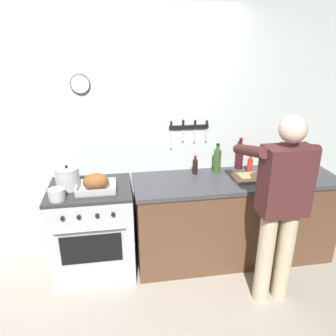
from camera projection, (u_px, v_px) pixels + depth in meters
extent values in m
cube|color=silver|center=(111.00, 134.00, 3.18)|extent=(6.00, 0.10, 2.60)
cube|color=black|center=(189.00, 127.00, 3.22)|extent=(0.40, 0.02, 0.04)
cube|color=silver|center=(171.00, 139.00, 3.22)|extent=(0.02, 0.00, 0.19)
cube|color=black|center=(171.00, 126.00, 3.17)|extent=(0.02, 0.02, 0.09)
cube|color=silver|center=(183.00, 135.00, 3.23)|extent=(0.02, 0.00, 0.12)
cube|color=black|center=(183.00, 125.00, 3.19)|extent=(0.02, 0.02, 0.10)
cube|color=silver|center=(195.00, 135.00, 3.25)|extent=(0.01, 0.00, 0.13)
cube|color=black|center=(195.00, 125.00, 3.21)|extent=(0.02, 0.02, 0.09)
cube|color=silver|center=(206.00, 135.00, 3.26)|extent=(0.02, 0.00, 0.13)
cube|color=black|center=(207.00, 124.00, 3.23)|extent=(0.02, 0.02, 0.08)
cylinder|color=white|center=(80.00, 84.00, 2.90)|extent=(0.16, 0.02, 0.16)
torus|color=black|center=(80.00, 84.00, 2.90)|extent=(0.18, 0.02, 0.18)
cube|color=brown|center=(233.00, 220.00, 3.34)|extent=(2.00, 0.62, 0.86)
cube|color=#3D3D42|center=(236.00, 180.00, 3.18)|extent=(2.03, 0.65, 0.04)
cube|color=#BCBCC1|center=(94.00, 231.00, 3.13)|extent=(0.76, 0.62, 0.87)
cube|color=black|center=(92.00, 249.00, 2.83)|extent=(0.53, 0.01, 0.28)
cube|color=#2D2D2D|center=(89.00, 189.00, 2.97)|extent=(0.76, 0.62, 0.03)
cylinder|color=black|center=(62.00, 218.00, 2.68)|extent=(0.04, 0.02, 0.04)
cylinder|color=black|center=(79.00, 217.00, 2.70)|extent=(0.04, 0.02, 0.04)
cylinder|color=black|center=(97.00, 216.00, 2.72)|extent=(0.04, 0.02, 0.04)
cylinder|color=black|center=(113.00, 214.00, 2.74)|extent=(0.04, 0.02, 0.04)
cylinder|color=silver|center=(89.00, 230.00, 2.73)|extent=(0.61, 0.02, 0.02)
cylinder|color=#C6B793|center=(265.00, 258.00, 2.75)|extent=(0.14, 0.14, 0.86)
cylinder|color=#C6B793|center=(284.00, 256.00, 2.78)|extent=(0.14, 0.14, 0.86)
cube|color=#4C2323|center=(286.00, 181.00, 2.51)|extent=(0.38, 0.22, 0.56)
sphere|color=beige|center=(293.00, 129.00, 2.36)|extent=(0.21, 0.21, 0.21)
cylinder|color=#4C2323|center=(250.00, 151.00, 2.63)|extent=(0.09, 0.55, 0.22)
cylinder|color=#4C2323|center=(297.00, 148.00, 2.70)|extent=(0.09, 0.55, 0.22)
cube|color=#B7B7BC|center=(96.00, 190.00, 2.90)|extent=(0.34, 0.25, 0.01)
cube|color=#B7B7BC|center=(96.00, 193.00, 2.77)|extent=(0.34, 0.01, 0.05)
cube|color=#B7B7BC|center=(97.00, 181.00, 3.00)|extent=(0.34, 0.01, 0.05)
cube|color=#B7B7BC|center=(77.00, 188.00, 2.86)|extent=(0.01, 0.25, 0.05)
cube|color=#B7B7BC|center=(115.00, 186.00, 2.91)|extent=(0.01, 0.25, 0.05)
ellipsoid|color=brown|center=(96.00, 182.00, 2.87)|extent=(0.23, 0.16, 0.16)
cylinder|color=#B7B7BC|center=(68.00, 179.00, 2.92)|extent=(0.21, 0.21, 0.19)
cylinder|color=#B2B2B7|center=(66.00, 169.00, 2.88)|extent=(0.22, 0.22, 0.01)
sphere|color=black|center=(66.00, 166.00, 2.88)|extent=(0.03, 0.03, 0.03)
cylinder|color=#B7B7BC|center=(57.00, 195.00, 2.71)|extent=(0.14, 0.14, 0.10)
cube|color=tan|center=(252.00, 177.00, 3.16)|extent=(0.36, 0.24, 0.02)
cylinder|color=red|center=(250.00, 166.00, 3.29)|extent=(0.05, 0.05, 0.14)
cylinder|color=red|center=(251.00, 158.00, 3.25)|extent=(0.02, 0.02, 0.03)
cylinder|color=#197219|center=(251.00, 155.00, 3.25)|extent=(0.03, 0.03, 0.01)
cylinder|color=#385623|center=(217.00, 161.00, 3.29)|extent=(0.07, 0.07, 0.24)
cylinder|color=#385623|center=(218.00, 148.00, 3.23)|extent=(0.03, 0.03, 0.05)
cylinder|color=black|center=(218.00, 144.00, 3.22)|extent=(0.04, 0.04, 0.01)
cylinder|color=black|center=(195.00, 167.00, 3.25)|extent=(0.05, 0.05, 0.15)
cylinder|color=black|center=(195.00, 159.00, 3.22)|extent=(0.02, 0.02, 0.03)
cylinder|color=#B21919|center=(195.00, 156.00, 3.21)|extent=(0.03, 0.03, 0.01)
cylinder|color=#47141E|center=(240.00, 157.00, 3.37)|extent=(0.07, 0.07, 0.26)
cylinder|color=#47141E|center=(241.00, 142.00, 3.31)|extent=(0.03, 0.03, 0.06)
cylinder|color=maroon|center=(241.00, 139.00, 3.30)|extent=(0.04, 0.04, 0.01)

